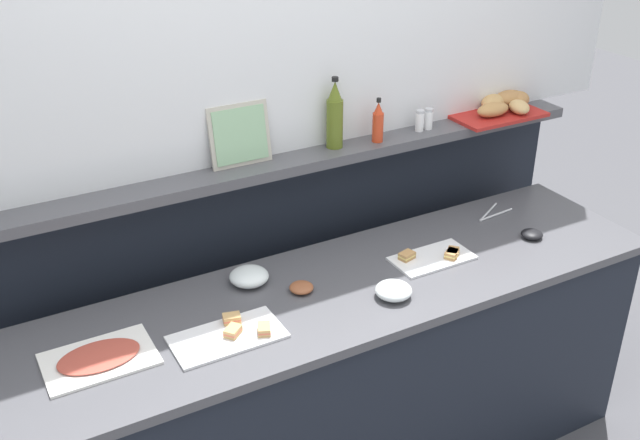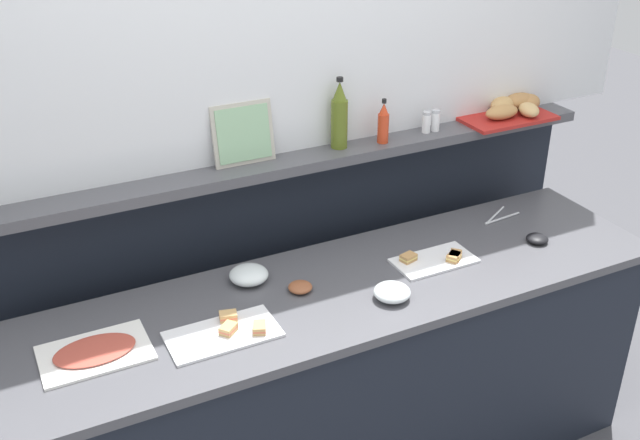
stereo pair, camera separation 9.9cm
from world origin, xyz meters
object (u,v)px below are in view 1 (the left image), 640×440
object	(u,v)px
glass_bowl_large	(393,291)
hot_sauce_bottle	(378,123)
olive_oil_bottle	(335,116)
bread_basket	(502,106)
condiment_bowl_teal	(532,234)
glass_bowl_medium	(249,277)
sandwich_platter_rear	(231,335)
pepper_shaker	(429,119)
condiment_bowl_dark	(301,288)
serving_tongs	(492,214)
salt_shaker	(420,121)
cold_cuts_platter	(99,359)
framed_picture	(240,135)
sandwich_platter_front	(433,257)

from	to	relation	value
glass_bowl_large	hot_sauce_bottle	xyz separation A→B (m)	(0.27, 0.54, 0.38)
olive_oil_bottle	bread_basket	distance (m)	0.82
glass_bowl_large	bread_basket	bearing A→B (deg)	31.16
hot_sauce_bottle	condiment_bowl_teal	bearing A→B (deg)	-45.60
condiment_bowl_teal	hot_sauce_bottle	world-z (taller)	hot_sauce_bottle
glass_bowl_medium	hot_sauce_bottle	world-z (taller)	hot_sauce_bottle
condiment_bowl_teal	bread_basket	bearing A→B (deg)	66.43
sandwich_platter_rear	condiment_bowl_teal	distance (m)	1.28
pepper_shaker	condiment_bowl_dark	bearing A→B (deg)	-154.71
serving_tongs	hot_sauce_bottle	distance (m)	0.63
salt_shaker	condiment_bowl_teal	bearing A→B (deg)	-63.77
glass_bowl_medium	olive_oil_bottle	world-z (taller)	olive_oil_bottle
serving_tongs	hot_sauce_bottle	bearing A→B (deg)	152.67
cold_cuts_platter	framed_picture	bearing A→B (deg)	33.88
condiment_bowl_teal	sandwich_platter_front	bearing A→B (deg)	173.55
salt_shaker	cold_cuts_platter	bearing A→B (deg)	-163.91
hot_sauce_bottle	bread_basket	world-z (taller)	hot_sauce_bottle
cold_cuts_platter	olive_oil_bottle	bearing A→B (deg)	22.26
sandwich_platter_rear	serving_tongs	bearing A→B (deg)	11.37
condiment_bowl_teal	bread_basket	world-z (taller)	bread_basket
olive_oil_bottle	cold_cuts_platter	bearing A→B (deg)	-157.74
sandwich_platter_front	serving_tongs	bearing A→B (deg)	22.41
serving_tongs	pepper_shaker	bearing A→B (deg)	126.54
condiment_bowl_dark	hot_sauce_bottle	world-z (taller)	hot_sauce_bottle
condiment_bowl_dark	sandwich_platter_front	bearing A→B (deg)	-4.98
cold_cuts_platter	glass_bowl_medium	distance (m)	0.60
olive_oil_bottle	bread_basket	world-z (taller)	olive_oil_bottle
glass_bowl_large	pepper_shaker	bearing A→B (deg)	46.53
sandwich_platter_front	framed_picture	bearing A→B (deg)	140.96
glass_bowl_large	condiment_bowl_dark	bearing A→B (deg)	144.78
condiment_bowl_dark	serving_tongs	size ratio (longest dim) A/B	0.45
condiment_bowl_teal	sandwich_platter_rear	bearing A→B (deg)	-178.67
glass_bowl_large	condiment_bowl_teal	bearing A→B (deg)	7.00
hot_sauce_bottle	salt_shaker	size ratio (longest dim) A/B	2.02
salt_shaker	sandwich_platter_rear	bearing A→B (deg)	-154.87
glass_bowl_medium	framed_picture	bearing A→B (deg)	68.81
sandwich_platter_front	pepper_shaker	xyz separation A→B (m)	(0.25, 0.41, 0.36)
sandwich_platter_rear	pepper_shaker	world-z (taller)	pepper_shaker
glass_bowl_large	olive_oil_bottle	distance (m)	0.72
hot_sauce_bottle	olive_oil_bottle	size ratio (longest dim) A/B	0.64
cold_cuts_platter	condiment_bowl_teal	bearing A→B (deg)	-1.63
sandwich_platter_front	condiment_bowl_teal	distance (m)	0.44
glass_bowl_large	framed_picture	size ratio (longest dim) A/B	0.55
condiment_bowl_dark	cold_cuts_platter	bearing A→B (deg)	-176.14
sandwich_platter_rear	serving_tongs	world-z (taller)	sandwich_platter_rear
glass_bowl_medium	bread_basket	xyz separation A→B (m)	(1.30, 0.23, 0.34)
cold_cuts_platter	framed_picture	size ratio (longest dim) A/B	1.43
olive_oil_bottle	hot_sauce_bottle	bearing A→B (deg)	-10.05
sandwich_platter_front	hot_sauce_bottle	xyz separation A→B (m)	(-0.00, 0.40, 0.40)
cold_cuts_platter	salt_shaker	distance (m)	1.55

